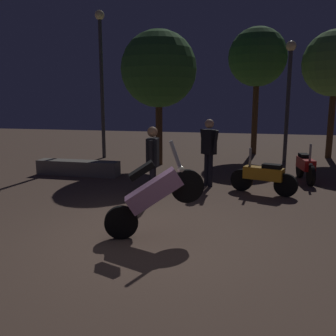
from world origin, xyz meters
The scene contains 12 objects.
ground_plane centered at (0.00, 0.00, 0.00)m, with size 40.00×40.00×0.00m, color brown.
motorcycle_pink_foreground centered at (0.00, 0.10, 0.74)m, with size 1.59×0.68×1.63m.
motorcycle_orange_parked_left centered at (1.85, 3.46, 0.44)m, with size 1.61×0.62×1.11m.
motorcycle_red_parked_right centered at (3.04, 5.17, 0.44)m, with size 0.43×1.66×1.11m.
person_rider_beside centered at (-0.59, 2.15, 1.02)m, with size 0.27×0.67×1.70m.
person_bystander_far centered at (0.44, 3.96, 1.08)m, with size 0.57×0.50×1.79m.
streetlamp_near centered at (2.75, 8.52, 2.81)m, with size 0.36×0.36×4.34m.
streetlamp_far centered at (-4.23, 7.88, 3.50)m, with size 0.36×0.36×5.58m.
tree_left_bg centered at (1.61, 10.28, 3.98)m, with size 2.39×2.39×5.20m.
tree_center_bg centered at (4.53, 9.86, 3.63)m, with size 2.51×2.51×4.91m.
tree_right_bg centered at (-1.67, 6.83, 3.30)m, with size 2.60×2.60×4.62m.
planter_wall_low centered at (-3.63, 4.48, 0.22)m, with size 2.58×0.50×0.45m.
Camera 1 is at (1.55, -5.46, 2.27)m, focal length 38.52 mm.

